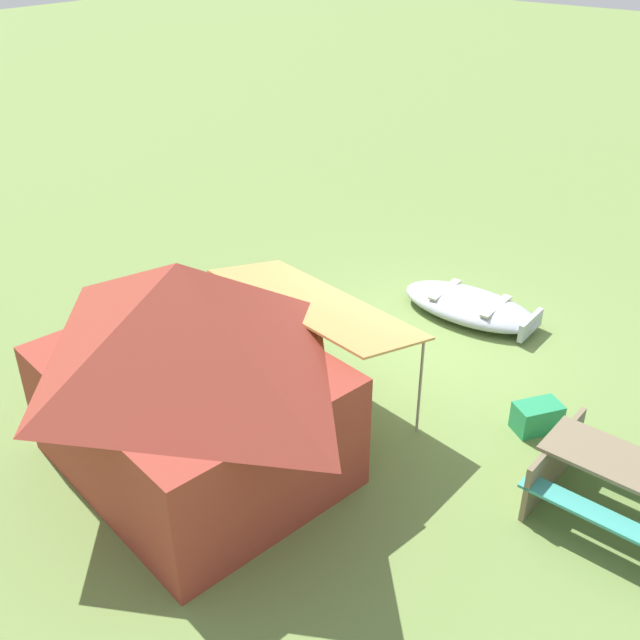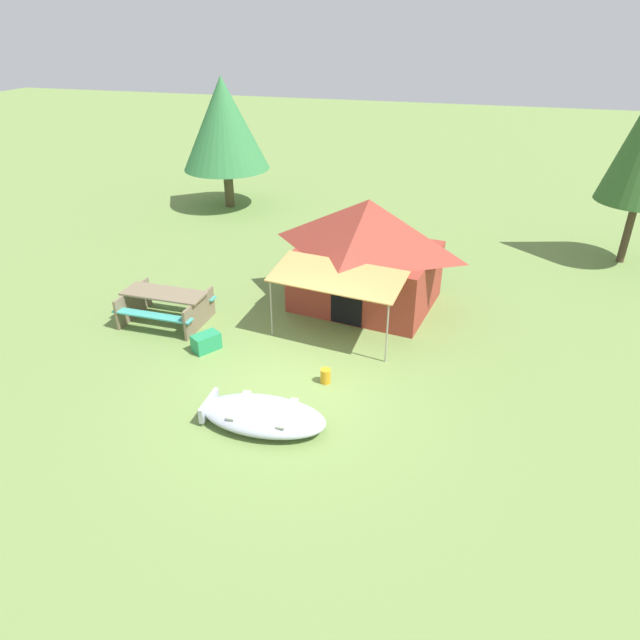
{
  "view_description": "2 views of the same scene",
  "coord_description": "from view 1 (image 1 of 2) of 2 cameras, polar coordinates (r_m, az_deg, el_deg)",
  "views": [
    {
      "loc": [
        -4.77,
        8.35,
        5.87
      ],
      "look_at": [
        0.37,
        1.97,
        1.16
      ],
      "focal_mm": 41.42,
      "sensor_mm": 36.0,
      "label": 1
    },
    {
      "loc": [
        2.95,
        -8.59,
        6.45
      ],
      "look_at": [
        0.14,
        1.44,
        0.77
      ],
      "focal_mm": 31.88,
      "sensor_mm": 36.0,
      "label": 2
    }
  ],
  "objects": [
    {
      "name": "picnic_table",
      "position": [
        8.59,
        23.05,
        -11.91
      ],
      "size": [
        1.96,
        1.45,
        0.76
      ],
      "color": "#7B6C51",
      "rests_on": "ground_plane"
    },
    {
      "name": "cooler_box",
      "position": [
        9.75,
        16.41,
        -7.19
      ],
      "size": [
        0.6,
        0.67,
        0.37
      ],
      "primitive_type": "cube",
      "rotation": [
        0.0,
        0.0,
        0.99
      ],
      "color": "#259258",
      "rests_on": "ground_plane"
    },
    {
      "name": "beached_rowboat",
      "position": [
        12.02,
        11.51,
        1.09
      ],
      "size": [
        2.28,
        1.15,
        0.38
      ],
      "color": "#A7AFBA",
      "rests_on": "ground_plane"
    },
    {
      "name": "ground_plane",
      "position": [
        11.27,
        7.74,
        -1.79
      ],
      "size": [
        80.0,
        80.0,
        0.0
      ],
      "primitive_type": "plane",
      "color": "olive"
    },
    {
      "name": "canvas_cabin_tent",
      "position": [
        8.25,
        -10.13,
        -3.63
      ],
      "size": [
        3.82,
        4.31,
        2.65
      ],
      "color": "#99372A",
      "rests_on": "ground_plane"
    },
    {
      "name": "fuel_can",
      "position": [
        11.19,
        4.43,
        -0.95
      ],
      "size": [
        0.27,
        0.27,
        0.3
      ],
      "primitive_type": "cylinder",
      "rotation": [
        0.0,
        0.0,
        1.17
      ],
      "color": "orange",
      "rests_on": "ground_plane"
    }
  ]
}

